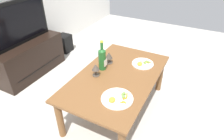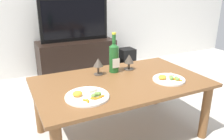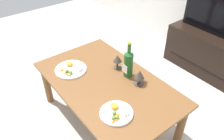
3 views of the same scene
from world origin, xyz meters
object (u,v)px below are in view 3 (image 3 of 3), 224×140
object	(u,v)px
tv_stand	(210,53)
dinner_plate_right	(116,113)
goblet_left	(117,59)
goblet_right	(139,75)
dinner_plate_left	(71,69)
tv_screen	(223,11)
wine_bottle	(128,63)
dining_table	(107,88)

from	to	relation	value
tv_stand	dinner_plate_right	size ratio (longest dim) A/B	4.12
goblet_left	tv_stand	bearing A→B (deg)	80.57
goblet_right	dinner_plate_left	xyz separation A→B (m)	(-0.53, -0.37, -0.08)
goblet_left	dinner_plate_right	size ratio (longest dim) A/B	0.56
tv_screen	dinner_plate_right	size ratio (longest dim) A/B	3.66
goblet_right	dinner_plate_left	size ratio (longest dim) A/B	0.48
wine_bottle	dinner_plate_left	size ratio (longest dim) A/B	1.16
goblet_right	dinner_plate_left	world-z (taller)	goblet_right
dinner_plate_left	dinner_plate_right	world-z (taller)	same
goblet_left	dinner_plate_left	size ratio (longest dim) A/B	0.48
dining_table	goblet_left	distance (m)	0.29
tv_screen	dinner_plate_right	distance (m)	1.71
dining_table	wine_bottle	size ratio (longest dim) A/B	3.86
dining_table	wine_bottle	world-z (taller)	wine_bottle
wine_bottle	goblet_right	size ratio (longest dim) A/B	2.44
tv_screen	dinner_plate_right	bearing A→B (deg)	-82.20
dining_table	tv_stand	world-z (taller)	tv_stand
goblet_right	dinner_plate_right	xyz separation A→B (m)	(0.15, -0.37, -0.08)
wine_bottle	goblet_right	world-z (taller)	wine_bottle
tv_screen	goblet_right	size ratio (longest dim) A/B	6.55
dinner_plate_left	dinner_plate_right	distance (m)	0.68
tv_stand	tv_screen	world-z (taller)	tv_screen
dining_table	tv_stand	bearing A→B (deg)	85.77
dinner_plate_left	wine_bottle	bearing A→B (deg)	44.00
wine_bottle	dinner_plate_left	xyz separation A→B (m)	(-0.38, -0.37, -0.13)
dinner_plate_right	tv_stand	bearing A→B (deg)	97.79
tv_stand	dinner_plate_left	size ratio (longest dim) A/B	3.51
goblet_left	goblet_right	bearing A→B (deg)	0.00
dining_table	tv_screen	size ratio (longest dim) A/B	1.44
dining_table	tv_stand	size ratio (longest dim) A/B	1.28
dinner_plate_right	dining_table	bearing A→B (deg)	154.39
tv_stand	dinner_plate_right	xyz separation A→B (m)	(0.23, -1.67, 0.25)
dining_table	tv_screen	world-z (taller)	tv_screen
tv_stand	wine_bottle	world-z (taller)	wine_bottle
wine_bottle	dinner_plate_left	bearing A→B (deg)	-136.00
dinner_plate_left	dining_table	bearing A→B (deg)	25.50
tv_stand	goblet_right	size ratio (longest dim) A/B	7.37
dining_table	goblet_left	bearing A→B (deg)	117.33
dinner_plate_left	dinner_plate_right	size ratio (longest dim) A/B	1.17
dinner_plate_right	goblet_right	bearing A→B (deg)	112.22
dining_table	dinner_plate_right	size ratio (longest dim) A/B	5.27
tv_stand	tv_screen	distance (m)	0.54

